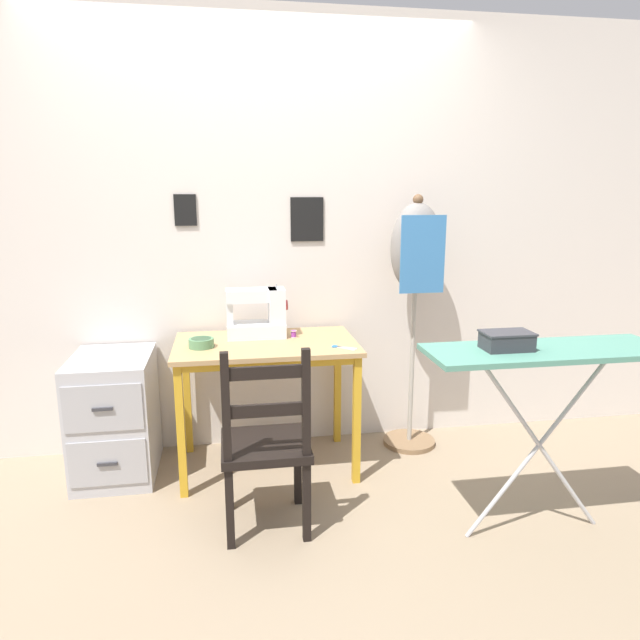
{
  "coord_description": "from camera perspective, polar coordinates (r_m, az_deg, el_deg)",
  "views": [
    {
      "loc": [
        -0.2,
        -2.72,
        1.55
      ],
      "look_at": [
        0.3,
        0.27,
        0.86
      ],
      "focal_mm": 32.0,
      "sensor_mm": 36.0,
      "label": 1
    }
  ],
  "objects": [
    {
      "name": "filing_cabinet",
      "position": [
        3.38,
        -19.81,
        -9.0
      ],
      "size": [
        0.42,
        0.56,
        0.68
      ],
      "color": "#B7B7BC",
      "rests_on": "ground_plane"
    },
    {
      "name": "dress_form",
      "position": [
        3.38,
        9.56,
        5.33
      ],
      "size": [
        0.32,
        0.32,
        1.53
      ],
      "color": "#846647",
      "rests_on": "ground_plane"
    },
    {
      "name": "fabric_bowl",
      "position": [
        3.08,
        -11.79,
        -2.23
      ],
      "size": [
        0.13,
        0.13,
        0.05
      ],
      "color": "#56895B",
      "rests_on": "sewing_table"
    },
    {
      "name": "wall_back",
      "position": [
        3.41,
        -6.09,
        8.15
      ],
      "size": [
        10.0,
        0.06,
        2.55
      ],
      "color": "silver",
      "rests_on": "ground_plane"
    },
    {
      "name": "thread_spool_near_machine",
      "position": [
        3.23,
        -2.65,
        -1.4
      ],
      "size": [
        0.03,
        0.03,
        0.04
      ],
      "color": "purple",
      "rests_on": "sewing_table"
    },
    {
      "name": "storage_box",
      "position": [
        2.57,
        18.17,
        -1.97
      ],
      "size": [
        0.21,
        0.14,
        0.08
      ],
      "color": "#333338",
      "rests_on": "ironing_board"
    },
    {
      "name": "ground_plane",
      "position": [
        3.14,
        -4.74,
        -16.8
      ],
      "size": [
        14.0,
        14.0,
        0.0
      ],
      "primitive_type": "plane",
      "color": "gray"
    },
    {
      "name": "sewing_table",
      "position": [
        3.15,
        -5.4,
        -3.95
      ],
      "size": [
        0.99,
        0.61,
        0.74
      ],
      "color": "tan",
      "rests_on": "ground_plane"
    },
    {
      "name": "ironing_board",
      "position": [
        2.68,
        21.75,
        -3.69
      ],
      "size": [
        1.07,
        0.35,
        0.89
      ],
      "color": "#518E7A",
      "rests_on": "ground_plane"
    },
    {
      "name": "wooden_chair",
      "position": [
        2.67,
        -5.47,
        -12.37
      ],
      "size": [
        0.4,
        0.38,
        0.9
      ],
      "color": "black",
      "rests_on": "ground_plane"
    },
    {
      "name": "sewing_machine",
      "position": [
        3.24,
        -6.1,
        0.6
      ],
      "size": [
        0.34,
        0.18,
        0.3
      ],
      "color": "white",
      "rests_on": "sewing_table"
    },
    {
      "name": "scissors",
      "position": [
        3.02,
        2.04,
        -2.73
      ],
      "size": [
        0.13,
        0.11,
        0.01
      ],
      "color": "silver",
      "rests_on": "sewing_table"
    }
  ]
}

